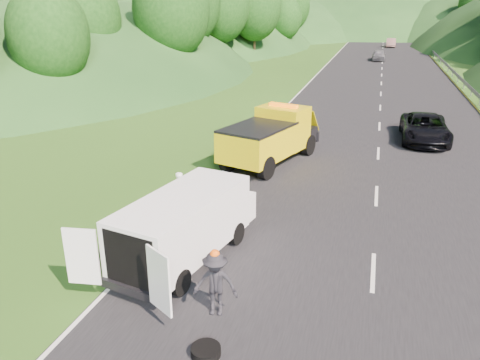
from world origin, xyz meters
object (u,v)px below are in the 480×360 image
(white_van, at_px, (186,223))
(passing_suv, at_px, (423,141))
(child, at_px, (221,224))
(worker, at_px, (216,314))
(tow_truck, at_px, (271,136))
(woman, at_px, (182,212))
(suitcase, at_px, (152,206))
(spare_tire, at_px, (206,356))

(white_van, xyz_separation_m, passing_suv, (7.87, 15.92, -1.20))
(child, distance_m, worker, 5.15)
(tow_truck, xyz_separation_m, passing_suv, (7.51, 6.08, -1.32))
(white_van, distance_m, passing_suv, 17.80)
(woman, bearing_deg, worker, -144.28)
(tow_truck, xyz_separation_m, suitcase, (-2.93, -7.02, -1.06))
(tow_truck, bearing_deg, worker, -66.59)
(woman, bearing_deg, tow_truck, -10.21)
(worker, xyz_separation_m, suitcase, (-4.28, 5.15, 0.26))
(passing_suv, bearing_deg, woman, -126.91)
(suitcase, bearing_deg, woman, 14.45)
(white_van, height_order, suitcase, white_van)
(tow_truck, height_order, woman, tow_truck)
(woman, distance_m, passing_suv, 15.88)
(child, height_order, spare_tire, child)
(passing_suv, bearing_deg, white_van, -117.08)
(worker, distance_m, spare_tire, 1.51)
(white_van, relative_size, child, 6.73)
(child, height_order, worker, worker)
(white_van, height_order, spare_tire, white_van)
(suitcase, height_order, spare_tire, suitcase)
(worker, bearing_deg, suitcase, 121.73)
(child, height_order, suitcase, suitcase)
(tow_truck, xyz_separation_m, woman, (-1.86, -6.74, -1.32))
(woman, height_order, child, woman)
(passing_suv, bearing_deg, spare_tire, -107.39)
(white_van, xyz_separation_m, worker, (1.71, -2.33, -1.20))
(tow_truck, height_order, white_van, tow_truck)
(white_van, bearing_deg, passing_suv, 75.00)
(child, xyz_separation_m, passing_suv, (7.69, 13.33, 0.00))
(white_van, height_order, woman, white_van)
(suitcase, bearing_deg, child, -4.83)
(tow_truck, bearing_deg, child, -74.29)
(spare_tire, relative_size, passing_suv, 0.12)
(tow_truck, distance_m, child, 7.37)
(worker, distance_m, passing_suv, 19.26)
(tow_truck, relative_size, child, 7.07)
(tow_truck, xyz_separation_m, spare_tire, (1.61, -13.65, -1.32))
(woman, relative_size, spare_tire, 2.34)
(tow_truck, bearing_deg, suitcase, -95.57)
(child, bearing_deg, tow_truck, 107.70)
(spare_tire, bearing_deg, suitcase, 124.44)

